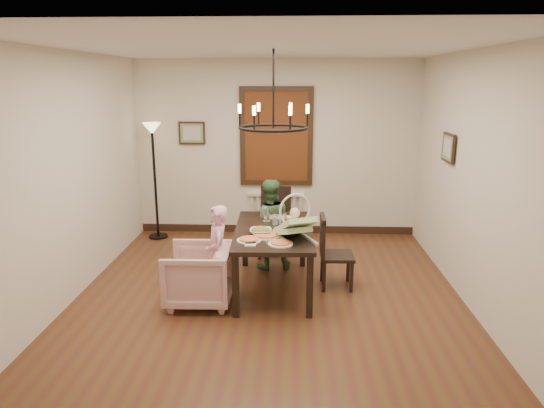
# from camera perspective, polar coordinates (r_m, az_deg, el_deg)

# --- Properties ---
(room_shell) EXTENTS (4.51, 5.00, 2.81)m
(room_shell) POSITION_cam_1_polar(r_m,az_deg,el_deg) (5.71, -0.25, 3.57)
(room_shell) COLOR #4F281B
(room_shell) RESTS_ON ground
(dining_table) EXTENTS (0.96, 1.64, 0.75)m
(dining_table) POSITION_cam_1_polar(r_m,az_deg,el_deg) (5.78, 0.16, -3.79)
(dining_table) COLOR black
(dining_table) RESTS_ON room_shell
(chair_far) EXTENTS (0.49, 0.49, 1.00)m
(chair_far) POSITION_cam_1_polar(r_m,az_deg,el_deg) (6.92, 0.23, -2.17)
(chair_far) COLOR black
(chair_far) RESTS_ON room_shell
(chair_right) EXTENTS (0.41, 0.41, 0.91)m
(chair_right) POSITION_cam_1_polar(r_m,az_deg,el_deg) (5.95, 7.66, -5.58)
(chair_right) COLOR black
(chair_right) RESTS_ON room_shell
(armchair) EXTENTS (0.75, 0.73, 0.67)m
(armchair) POSITION_cam_1_polar(r_m,az_deg,el_deg) (5.59, -8.65, -8.26)
(armchair) COLOR beige
(armchair) RESTS_ON room_shell
(elderly_woman) EXTENTS (0.30, 0.38, 0.93)m
(elderly_woman) POSITION_cam_1_polar(r_m,az_deg,el_deg) (5.59, -6.43, -6.76)
(elderly_woman) COLOR #E09EC1
(elderly_woman) RESTS_ON room_shell
(seated_man) EXTENTS (0.55, 0.47, 1.01)m
(seated_man) POSITION_cam_1_polar(r_m,az_deg,el_deg) (6.48, -0.35, -3.27)
(seated_man) COLOR #3F6B41
(seated_man) RESTS_ON room_shell
(baby_bouncer) EXTENTS (0.57, 0.65, 0.35)m
(baby_bouncer) POSITION_cam_1_polar(r_m,az_deg,el_deg) (5.35, 2.70, -2.36)
(baby_bouncer) COLOR #C2EBA2
(baby_bouncer) RESTS_ON dining_table
(salad_bowl) EXTENTS (0.30, 0.30, 0.07)m
(salad_bowl) POSITION_cam_1_polar(r_m,az_deg,el_deg) (5.56, -1.34, -3.21)
(salad_bowl) COLOR white
(salad_bowl) RESTS_ON dining_table
(pizza_platter) EXTENTS (0.31, 0.31, 0.04)m
(pizza_platter) POSITION_cam_1_polar(r_m,az_deg,el_deg) (5.47, -0.71, -3.70)
(pizza_platter) COLOR tan
(pizza_platter) RESTS_ON dining_table
(drinking_glass) EXTENTS (0.06, 0.06, 0.13)m
(drinking_glass) POSITION_cam_1_polar(r_m,az_deg,el_deg) (5.89, 0.38, -1.93)
(drinking_glass) COLOR silver
(drinking_glass) RESTS_ON dining_table
(window_blinds) EXTENTS (1.00, 0.03, 1.40)m
(window_blinds) POSITION_cam_1_polar(r_m,az_deg,el_deg) (7.74, 0.51, 7.93)
(window_blinds) COLOR #613013
(window_blinds) RESTS_ON room_shell
(radiator) EXTENTS (0.92, 0.12, 0.62)m
(radiator) POSITION_cam_1_polar(r_m,az_deg,el_deg) (8.00, 0.50, -0.98)
(radiator) COLOR silver
(radiator) RESTS_ON room_shell
(picture_back) EXTENTS (0.42, 0.03, 0.36)m
(picture_back) POSITION_cam_1_polar(r_m,az_deg,el_deg) (7.91, -9.40, 8.24)
(picture_back) COLOR black
(picture_back) RESTS_ON room_shell
(picture_right) EXTENTS (0.03, 0.42, 0.36)m
(picture_right) POSITION_cam_1_polar(r_m,az_deg,el_deg) (6.48, 20.04, 6.24)
(picture_right) COLOR black
(picture_right) RESTS_ON room_shell
(floor_lamp) EXTENTS (0.30, 0.30, 1.80)m
(floor_lamp) POSITION_cam_1_polar(r_m,az_deg,el_deg) (7.85, -13.59, 2.44)
(floor_lamp) COLOR black
(floor_lamp) RESTS_ON room_shell
(chandelier) EXTENTS (0.80, 0.80, 0.04)m
(chandelier) POSITION_cam_1_polar(r_m,az_deg,el_deg) (5.51, 0.17, 8.96)
(chandelier) COLOR black
(chandelier) RESTS_ON room_shell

